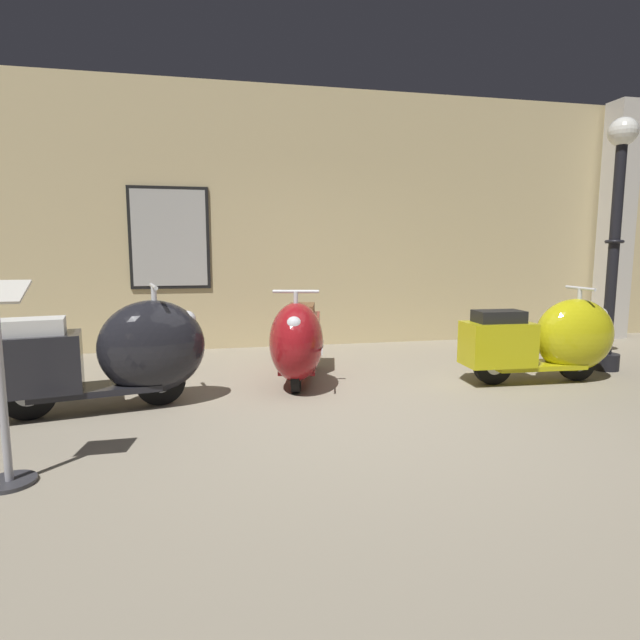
{
  "coord_description": "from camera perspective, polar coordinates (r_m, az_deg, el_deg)",
  "views": [
    {
      "loc": [
        -1.06,
        -3.71,
        1.3
      ],
      "look_at": [
        -0.08,
        1.05,
        0.64
      ],
      "focal_mm": 28.45,
      "sensor_mm": 36.0,
      "label": 1
    }
  ],
  "objects": [
    {
      "name": "scooter_2",
      "position": [
        5.54,
        24.57,
        -1.96
      ],
      "size": [
        1.57,
        0.53,
        0.95
      ],
      "rotation": [
        0.0,
        0.0,
        -0.04
      ],
      "color": "black",
      "rests_on": "ground"
    },
    {
      "name": "info_stanchion",
      "position": [
        3.32,
        -32.11,
        -7.8
      ],
      "size": [
        0.32,
        0.28,
        1.14
      ],
      "color": "#333338",
      "rests_on": "ground"
    },
    {
      "name": "scooter_0",
      "position": [
        4.48,
        -21.8,
        -3.52
      ],
      "size": [
        1.74,
        0.8,
        1.03
      ],
      "rotation": [
        0.0,
        0.0,
        0.2
      ],
      "color": "black",
      "rests_on": "ground"
    },
    {
      "name": "ground_plane",
      "position": [
        4.08,
        4.16,
        -10.89
      ],
      "size": [
        60.0,
        60.0,
        0.0
      ],
      "primitive_type": "plane",
      "color": "gray"
    },
    {
      "name": "scooter_1",
      "position": [
        4.97,
        -2.47,
        -2.3
      ],
      "size": [
        0.78,
        1.62,
        0.95
      ],
      "rotation": [
        0.0,
        0.0,
        -1.8
      ],
      "color": "black",
      "rests_on": "ground"
    },
    {
      "name": "showroom_back_wall",
      "position": [
        7.05,
        -1.67,
        11.16
      ],
      "size": [
        18.0,
        0.63,
        3.45
      ],
      "color": "#CCB784",
      "rests_on": "ground"
    },
    {
      "name": "lamppost",
      "position": [
        6.34,
        30.28,
        8.62
      ],
      "size": [
        0.29,
        0.29,
        2.68
      ],
      "color": "black",
      "rests_on": "ground"
    }
  ]
}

